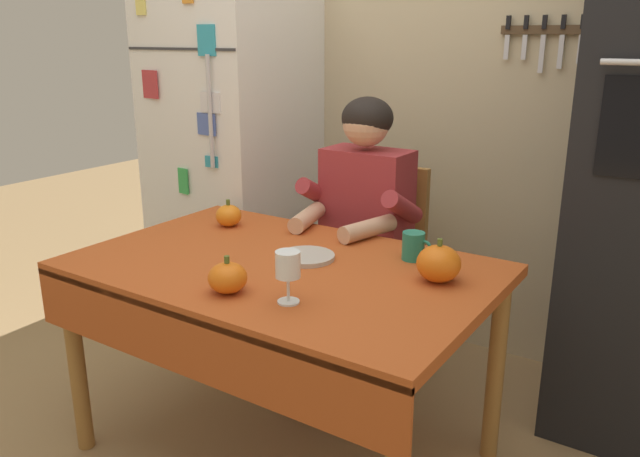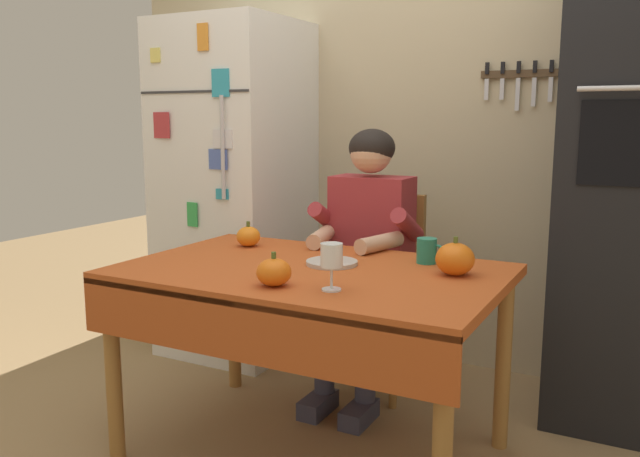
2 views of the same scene
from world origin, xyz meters
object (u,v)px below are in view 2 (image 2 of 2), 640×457
object	(u,v)px
wall_oven	(640,178)
coffee_mug	(427,251)
seated_person	(365,242)
serving_tray	(332,263)
pumpkin_large	(274,272)
pumpkin_medium	(455,259)
wine_glass	(332,257)
dining_table	(308,291)
chair_behind_person	(381,281)
pumpkin_small	(248,236)
refrigerator	(235,190)

from	to	relation	value
wall_oven	coffee_mug	distance (m)	0.97
seated_person	serving_tray	world-z (taller)	seated_person
wall_oven	pumpkin_large	distance (m)	1.60
pumpkin_medium	serving_tray	size ratio (longest dim) A/B	0.71
pumpkin_large	pumpkin_medium	world-z (taller)	pumpkin_medium
wine_glass	pumpkin_large	world-z (taller)	wine_glass
coffee_mug	pumpkin_medium	distance (m)	0.21
wall_oven	dining_table	xyz separation A→B (m)	(-1.05, -0.92, -0.39)
seated_person	pumpkin_large	size ratio (longest dim) A/B	10.55
dining_table	pumpkin_medium	size ratio (longest dim) A/B	10.07
chair_behind_person	seated_person	bearing A→B (deg)	-90.00
wine_glass	serving_tray	distance (m)	0.39
dining_table	pumpkin_medium	distance (m)	0.55
pumpkin_medium	serving_tray	world-z (taller)	pumpkin_medium
pumpkin_medium	pumpkin_small	bearing A→B (deg)	174.33
seated_person	pumpkin_medium	xyz separation A→B (m)	(0.54, -0.44, 0.06)
refrigerator	seated_person	distance (m)	0.97
dining_table	pumpkin_large	distance (m)	0.30
refrigerator	wine_glass	xyz separation A→B (m)	(1.16, -1.11, -0.05)
wall_oven	coffee_mug	world-z (taller)	wall_oven
wall_oven	pumpkin_small	size ratio (longest dim) A/B	19.09
dining_table	seated_person	world-z (taller)	seated_person
dining_table	pumpkin_small	size ratio (longest dim) A/B	12.73
refrigerator	chair_behind_person	xyz separation A→B (m)	(0.91, -0.09, -0.39)
wall_oven	pumpkin_small	world-z (taller)	wall_oven
wall_oven	wine_glass	bearing A→B (deg)	-126.03
pumpkin_medium	serving_tray	bearing A→B (deg)	-172.94
serving_tray	pumpkin_large	bearing A→B (deg)	-94.08
chair_behind_person	pumpkin_small	size ratio (longest dim) A/B	8.46
seated_person	wine_glass	world-z (taller)	seated_person
wall_oven	chair_behind_person	bearing A→B (deg)	-173.18
wall_oven	seated_person	size ratio (longest dim) A/B	1.69
wall_oven	seated_person	world-z (taller)	wall_oven
seated_person	pumpkin_medium	size ratio (longest dim) A/B	8.95
pumpkin_small	pumpkin_medium	bearing A→B (deg)	-5.67
chair_behind_person	pumpkin_small	bearing A→B (deg)	-127.01
seated_person	pumpkin_medium	distance (m)	0.70
wine_glass	chair_behind_person	bearing A→B (deg)	103.77
chair_behind_person	wine_glass	world-z (taller)	chair_behind_person
pumpkin_medium	pumpkin_large	bearing A→B (deg)	-138.62
refrigerator	seated_person	xyz separation A→B (m)	(0.91, -0.28, -0.16)
seated_person	refrigerator	bearing A→B (deg)	162.98
serving_tray	wine_glass	bearing A→B (deg)	-63.21
seated_person	pumpkin_small	xyz separation A→B (m)	(-0.40, -0.35, 0.05)
refrigerator	coffee_mug	xyz separation A→B (m)	(1.30, -0.58, -0.11)
chair_behind_person	serving_tray	distance (m)	0.73
wall_oven	coffee_mug	size ratio (longest dim) A/B	20.04
coffee_mug	refrigerator	bearing A→B (deg)	156.05
wine_glass	refrigerator	bearing A→B (deg)	136.27
pumpkin_large	serving_tray	world-z (taller)	pumpkin_large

